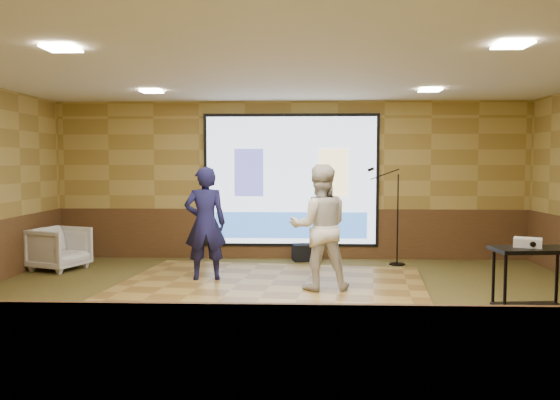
{
  "coord_description": "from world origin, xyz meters",
  "views": [
    {
      "loc": [
        0.16,
        -6.9,
        1.85
      ],
      "look_at": [
        -0.12,
        0.98,
        1.3
      ],
      "focal_mm": 35.0,
      "sensor_mm": 36.0,
      "label": 1
    }
  ],
  "objects_px": {
    "duffel_bag": "(306,252)",
    "banquet_chair": "(59,249)",
    "dance_floor": "(270,286)",
    "mic_stand": "(394,238)",
    "projector_screen": "(291,182)",
    "projector": "(528,242)",
    "player_left": "(205,223)",
    "player_right": "(320,227)",
    "av_table": "(532,273)"
  },
  "relations": [
    {
      "from": "duffel_bag",
      "to": "banquet_chair",
      "type": "bearing_deg",
      "value": -166.47
    },
    {
      "from": "dance_floor",
      "to": "mic_stand",
      "type": "xyz_separation_m",
      "value": [
        2.14,
        1.87,
        0.48
      ]
    },
    {
      "from": "banquet_chair",
      "to": "mic_stand",
      "type": "bearing_deg",
      "value": -62.69
    },
    {
      "from": "projector_screen",
      "to": "projector",
      "type": "bearing_deg",
      "value": -56.78
    },
    {
      "from": "projector_screen",
      "to": "duffel_bag",
      "type": "distance_m",
      "value": 1.36
    },
    {
      "from": "player_left",
      "to": "banquet_chair",
      "type": "relative_size",
      "value": 2.16
    },
    {
      "from": "dance_floor",
      "to": "duffel_bag",
      "type": "relative_size",
      "value": 9.0
    },
    {
      "from": "dance_floor",
      "to": "player_right",
      "type": "distance_m",
      "value": 1.18
    },
    {
      "from": "player_right",
      "to": "player_left",
      "type": "bearing_deg",
      "value": -23.48
    },
    {
      "from": "banquet_chair",
      "to": "duffel_bag",
      "type": "xyz_separation_m",
      "value": [
        4.25,
        1.02,
        -0.21
      ]
    },
    {
      "from": "projector",
      "to": "av_table",
      "type": "bearing_deg",
      "value": -39.45
    },
    {
      "from": "av_table",
      "to": "dance_floor",
      "type": "bearing_deg",
      "value": 148.96
    },
    {
      "from": "mic_stand",
      "to": "duffel_bag",
      "type": "distance_m",
      "value": 1.64
    },
    {
      "from": "player_right",
      "to": "duffel_bag",
      "type": "xyz_separation_m",
      "value": [
        -0.15,
        2.42,
        -0.77
      ]
    },
    {
      "from": "player_left",
      "to": "projector",
      "type": "bearing_deg",
      "value": 141.7
    },
    {
      "from": "player_right",
      "to": "projector",
      "type": "xyz_separation_m",
      "value": [
        2.28,
        -1.56,
        0.02
      ]
    },
    {
      "from": "av_table",
      "to": "duffel_bag",
      "type": "bearing_deg",
      "value": 121.39
    },
    {
      "from": "player_right",
      "to": "projector",
      "type": "distance_m",
      "value": 2.76
    },
    {
      "from": "mic_stand",
      "to": "duffel_bag",
      "type": "height_order",
      "value": "mic_stand"
    },
    {
      "from": "projector_screen",
      "to": "duffel_bag",
      "type": "height_order",
      "value": "projector_screen"
    },
    {
      "from": "av_table",
      "to": "mic_stand",
      "type": "xyz_separation_m",
      "value": [
        -0.89,
        3.69,
        -0.12
      ]
    },
    {
      "from": "av_table",
      "to": "banquet_chair",
      "type": "distance_m",
      "value": 7.36
    },
    {
      "from": "dance_floor",
      "to": "av_table",
      "type": "distance_m",
      "value": 3.59
    },
    {
      "from": "player_left",
      "to": "projector",
      "type": "xyz_separation_m",
      "value": [
        4.02,
        -2.15,
        0.04
      ]
    },
    {
      "from": "player_right",
      "to": "projector",
      "type": "height_order",
      "value": "player_right"
    },
    {
      "from": "player_right",
      "to": "av_table",
      "type": "relative_size",
      "value": 1.99
    },
    {
      "from": "dance_floor",
      "to": "duffel_bag",
      "type": "bearing_deg",
      "value": 75.68
    },
    {
      "from": "av_table",
      "to": "projector",
      "type": "bearing_deg",
      "value": 116.9
    },
    {
      "from": "mic_stand",
      "to": "banquet_chair",
      "type": "height_order",
      "value": "mic_stand"
    },
    {
      "from": "mic_stand",
      "to": "banquet_chair",
      "type": "bearing_deg",
      "value": -152.11
    },
    {
      "from": "player_right",
      "to": "duffel_bag",
      "type": "relative_size",
      "value": 3.56
    },
    {
      "from": "duffel_bag",
      "to": "player_left",
      "type": "bearing_deg",
      "value": -130.95
    },
    {
      "from": "projector_screen",
      "to": "duffel_bag",
      "type": "xyz_separation_m",
      "value": [
        0.29,
        -0.19,
        -1.32
      ]
    },
    {
      "from": "projector_screen",
      "to": "av_table",
      "type": "distance_m",
      "value": 5.12
    },
    {
      "from": "player_left",
      "to": "av_table",
      "type": "distance_m",
      "value": 4.62
    },
    {
      "from": "player_left",
      "to": "banquet_chair",
      "type": "distance_m",
      "value": 2.83
    },
    {
      "from": "player_right",
      "to": "dance_floor",
      "type": "bearing_deg",
      "value": -20.68
    },
    {
      "from": "player_left",
      "to": "projector",
      "type": "relative_size",
      "value": 5.96
    },
    {
      "from": "dance_floor",
      "to": "mic_stand",
      "type": "distance_m",
      "value": 2.88
    },
    {
      "from": "player_right",
      "to": "duffel_bag",
      "type": "distance_m",
      "value": 2.54
    },
    {
      "from": "projector_screen",
      "to": "player_right",
      "type": "relative_size",
      "value": 1.86
    },
    {
      "from": "av_table",
      "to": "banquet_chair",
      "type": "height_order",
      "value": "av_table"
    },
    {
      "from": "player_left",
      "to": "projector_screen",
      "type": "bearing_deg",
      "value": -132.88
    },
    {
      "from": "projector_screen",
      "to": "banquet_chair",
      "type": "xyz_separation_m",
      "value": [
        -3.96,
        -1.21,
        -1.11
      ]
    },
    {
      "from": "dance_floor",
      "to": "projector",
      "type": "relative_size",
      "value": 15.4
    },
    {
      "from": "dance_floor",
      "to": "player_right",
      "type": "bearing_deg",
      "value": -15.94
    },
    {
      "from": "av_table",
      "to": "banquet_chair",
      "type": "bearing_deg",
      "value": 155.81
    },
    {
      "from": "player_right",
      "to": "av_table",
      "type": "bearing_deg",
      "value": 140.25
    },
    {
      "from": "duffel_bag",
      "to": "dance_floor",
      "type": "bearing_deg",
      "value": -104.32
    },
    {
      "from": "projector_screen",
      "to": "mic_stand",
      "type": "height_order",
      "value": "projector_screen"
    }
  ]
}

